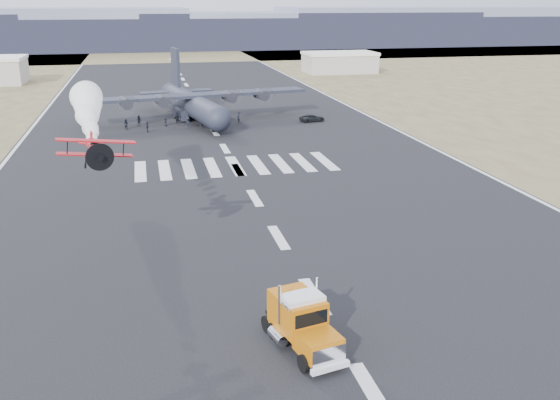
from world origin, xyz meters
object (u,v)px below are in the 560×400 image
object	(u,v)px
semi_truck	(301,321)
crew_c	(188,123)
crew_a	(239,117)
crew_h	(139,121)
support_vehicle	(312,118)
crew_f	(177,118)
transport_aircraft	(193,103)
crew_g	(202,123)
crew_e	(165,121)
aerobatic_biplane	(95,149)
crew_b	(126,124)
crew_d	(147,127)
hangar_right	(339,62)

from	to	relation	value
semi_truck	crew_c	world-z (taller)	semi_truck
crew_a	crew_h	distance (m)	16.93
support_vehicle	crew_f	distance (m)	23.51
transport_aircraft	crew_g	xyz separation A→B (m)	(0.74, -8.44, -2.19)
transport_aircraft	crew_g	world-z (taller)	transport_aircraft
crew_e	crew_f	xyz separation A→B (m)	(2.10, 1.94, 0.16)
crew_h	aerobatic_biplane	bearing A→B (deg)	-78.18
crew_a	crew_e	size ratio (longest dim) A/B	1.21
crew_b	crew_d	world-z (taller)	crew_d
crew_e	crew_d	bearing A→B (deg)	-15.39
crew_b	crew_g	size ratio (longest dim) A/B	1.02
crew_c	semi_truck	bearing A→B (deg)	-81.80
crew_b	crew_h	xyz separation A→B (m)	(2.16, 2.33, 0.06)
transport_aircraft	crew_f	xyz separation A→B (m)	(-3.01, -3.30, -2.08)
crew_a	crew_d	size ratio (longest dim) A/B	1.11
crew_c	crew_e	world-z (taller)	crew_c
hangar_right	crew_d	distance (m)	94.58
aerobatic_biplane	crew_a	xyz separation A→B (m)	(19.85, 60.47, -9.19)
aerobatic_biplane	crew_e	world-z (taller)	aerobatic_biplane
semi_truck	aerobatic_biplane	world-z (taller)	aerobatic_biplane
support_vehicle	crew_b	bearing A→B (deg)	77.44
semi_truck	aerobatic_biplane	xyz separation A→B (m)	(-12.19, 13.09, 8.40)
support_vehicle	crew_e	size ratio (longest dim) A/B	2.81
crew_a	crew_e	xyz separation A→B (m)	(-12.58, -0.32, -0.16)
support_vehicle	crew_h	size ratio (longest dim) A/B	2.44
semi_truck	crew_c	xyz separation A→B (m)	(-1.35, 70.33, -0.81)
crew_b	crew_c	size ratio (longest dim) A/B	0.90
crew_c	crew_a	bearing A→B (deg)	26.82
crew_b	crew_e	distance (m)	6.63
crew_c	transport_aircraft	bearing A→B (deg)	86.44
crew_c	crew_e	xyz separation A→B (m)	(-3.58, 2.91, -0.15)
crew_b	semi_truck	bearing A→B (deg)	124.44
aerobatic_biplane	crew_b	size ratio (longest dim) A/B	3.31
crew_e	crew_f	world-z (taller)	crew_f
crew_e	crew_c	bearing A→B (deg)	69.46
hangar_right	aerobatic_biplane	bearing A→B (deg)	-114.85
transport_aircraft	crew_a	bearing A→B (deg)	-43.93
hangar_right	semi_truck	bearing A→B (deg)	-108.61
support_vehicle	crew_b	xyz separation A→B (m)	(-31.89, -0.01, 0.23)
transport_aircraft	crew_f	size ratio (longest dim) A/B	21.44
crew_d	crew_e	xyz separation A→B (m)	(3.07, 4.55, -0.07)
crew_c	support_vehicle	bearing A→B (deg)	11.25
semi_truck	hangar_right	bearing A→B (deg)	58.12
hangar_right	transport_aircraft	distance (m)	81.82
crew_b	crew_d	size ratio (longest dim) A/B	0.99
semi_truck	crew_f	world-z (taller)	semi_truck
aerobatic_biplane	crew_h	distance (m)	61.91
semi_truck	crew_c	distance (m)	70.35
semi_truck	crew_f	distance (m)	75.24
transport_aircraft	crew_h	bearing A→B (deg)	-166.39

